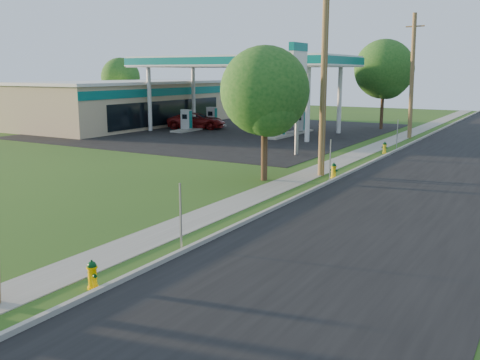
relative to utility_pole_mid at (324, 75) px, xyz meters
The scene contains 24 objects.
ground_plane 17.72m from the utility_pole_mid, 87.98° to the right, with size 140.00×140.00×0.00m, color #2C4D1B.
road 9.97m from the utility_pole_mid, 53.92° to the right, with size 8.00×120.00×0.02m, color black.
curb 8.60m from the utility_pole_mid, 81.07° to the right, with size 0.15×120.00×0.15m, color #99958B.
sidewalk 8.59m from the utility_pole_mid, 95.31° to the right, with size 1.50×120.00×0.03m, color gray.
forecourt 22.06m from the utility_pole_mid, 135.75° to the left, with size 26.00×28.00×0.02m, color black.
utility_pole_mid is the anchor object (origin of this frame).
utility_pole_far 18.00m from the utility_pole_mid, 90.00° to the left, with size 1.40×0.32×9.50m.
sign_post_near 13.42m from the utility_pole_mid, 86.20° to the right, with size 0.05×0.04×2.00m, color gray.
sign_post_mid 4.17m from the utility_pole_mid, 49.64° to the right, with size 0.05×0.04×2.00m, color gray.
sign_post_far 11.91m from the utility_pole_mid, 85.66° to the left, with size 0.05×0.04×2.00m, color gray.
gas_canopy 20.14m from the utility_pole_mid, 131.78° to the left, with size 18.18×9.18×6.40m.
fuel_pump_nw 22.52m from the utility_pole_mid, 144.01° to the left, with size 1.20×3.20×1.90m.
fuel_pump_ne 16.31m from the utility_pole_mid, 124.40° to the left, with size 1.20×3.20×1.90m.
fuel_pump_sw 25.05m from the utility_pole_mid, 136.48° to the left, with size 1.20×3.20×1.90m.
fuel_pump_se 19.65m from the utility_pole_mid, 117.63° to the left, with size 1.20×3.20×1.90m.
convenience_store 30.48m from the utility_pole_mid, 150.38° to the left, with size 10.40×22.40×4.25m.
price_pylon 6.76m from the utility_pole_mid, 125.34° to the left, with size 0.34×2.04×6.85m.
tree_verge 3.26m from the utility_pole_mid, 125.14° to the right, with size 4.19×4.19×6.35m.
tree_lot 23.85m from the utility_pole_mid, 98.94° to the left, with size 5.28×5.28×8.00m.
tree_back 40.69m from the utility_pole_mid, 146.77° to the left, with size 4.45×4.45×6.74m.
hydrant_near 16.86m from the utility_pole_mid, 87.35° to the right, with size 0.37×0.33×0.72m.
hydrant_mid 4.65m from the utility_pole_mid, 20.99° to the right, with size 0.39×0.35×0.77m.
hydrant_far 10.06m from the utility_pole_mid, 85.67° to the left, with size 0.39×0.35×0.76m.
car_red 24.26m from the utility_pole_mid, 140.34° to the left, with size 2.43×5.26×1.46m, color maroon.
Camera 1 is at (9.37, -7.79, 5.13)m, focal length 40.00 mm.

